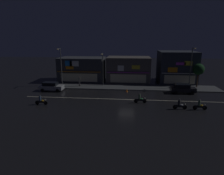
% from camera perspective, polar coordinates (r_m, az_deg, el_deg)
% --- Properties ---
extents(ground_plane, '(140.00, 140.00, 0.00)m').
position_cam_1_polar(ground_plane, '(30.94, 4.42, -3.59)').
color(ground_plane, black).
extents(lane_divider_stripe, '(33.76, 0.16, 0.01)m').
position_cam_1_polar(lane_divider_stripe, '(30.94, 4.42, -3.58)').
color(lane_divider_stripe, beige).
rests_on(lane_divider_stripe, ground).
extents(sidewalk_far, '(35.53, 4.77, 0.14)m').
position_cam_1_polar(sidewalk_far, '(38.74, 4.70, 0.19)').
color(sidewalk_far, '#424447').
rests_on(sidewalk_far, ground).
extents(storefront_left_block, '(10.12, 6.43, 5.37)m').
position_cam_1_polar(storefront_left_block, '(45.02, -8.86, 5.44)').
color(storefront_left_block, '#383A3F').
rests_on(storefront_left_block, ground).
extents(storefront_center_block, '(7.81, 7.67, 6.85)m').
position_cam_1_polar(storefront_center_block, '(45.28, 18.62, 5.86)').
color(storefront_center_block, '#2D333D').
rests_on(storefront_center_block, ground).
extents(storefront_right_block, '(9.48, 6.30, 5.58)m').
position_cam_1_polar(storefront_right_block, '(43.55, 4.90, 5.40)').
color(storefront_right_block, '#56514C').
rests_on(storefront_right_block, ground).
extents(streetlamp_west, '(0.44, 1.64, 7.55)m').
position_cam_1_polar(streetlamp_west, '(40.63, -15.06, 6.86)').
color(streetlamp_west, '#47494C').
rests_on(streetlamp_west, sidewalk_far).
extents(streetlamp_mid, '(0.44, 1.64, 6.65)m').
position_cam_1_polar(streetlamp_mid, '(38.64, -2.80, 6.27)').
color(streetlamp_mid, '#47494C').
rests_on(streetlamp_mid, sidewalk_far).
extents(streetlamp_east, '(0.44, 1.64, 7.82)m').
position_cam_1_polar(streetlamp_east, '(39.70, 22.59, 6.30)').
color(streetlamp_east, '#47494C').
rests_on(streetlamp_east, sidewalk_far).
extents(pedestrian_on_sidewalk, '(0.33, 0.33, 1.98)m').
position_cam_1_polar(pedestrian_on_sidewalk, '(39.42, -9.69, 1.77)').
color(pedestrian_on_sidewalk, gray).
rests_on(pedestrian_on_sidewalk, sidewalk_far).
extents(street_tree, '(2.21, 2.21, 4.68)m').
position_cam_1_polar(street_tree, '(41.19, 24.42, 4.93)').
color(street_tree, '#473323').
rests_on(street_tree, sidewalk_far).
extents(parked_car_near_kerb, '(4.30, 1.98, 1.67)m').
position_cam_1_polar(parked_car_near_kerb, '(36.45, 20.33, -0.28)').
color(parked_car_near_kerb, black).
rests_on(parked_car_near_kerb, ground).
extents(parked_car_trailing, '(4.30, 1.98, 1.67)m').
position_cam_1_polar(parked_car_trailing, '(37.48, -17.65, 0.33)').
color(parked_car_trailing, '#9EA0A5').
rests_on(parked_car_trailing, ground).
extents(motorcycle_lead, '(1.90, 0.60, 1.52)m').
position_cam_1_polar(motorcycle_lead, '(28.12, 19.55, -4.90)').
color(motorcycle_lead, black).
rests_on(motorcycle_lead, ground).
extents(motorcycle_following, '(1.90, 0.60, 1.52)m').
position_cam_1_polar(motorcycle_following, '(28.94, 24.72, -4.87)').
color(motorcycle_following, black).
rests_on(motorcycle_following, ground).
extents(motorcycle_opposite_lane, '(1.90, 0.60, 1.52)m').
position_cam_1_polar(motorcycle_opposite_lane, '(29.42, 8.36, -3.36)').
color(motorcycle_opposite_lane, black).
rests_on(motorcycle_opposite_lane, ground).
extents(motorcycle_trailing_far, '(1.90, 0.60, 1.52)m').
position_cam_1_polar(motorcycle_trailing_far, '(30.20, -20.46, -3.67)').
color(motorcycle_trailing_far, black).
rests_on(motorcycle_trailing_far, ground).
extents(traffic_cone, '(0.36, 0.36, 0.55)m').
position_cam_1_polar(traffic_cone, '(35.25, 4.44, -0.88)').
color(traffic_cone, orange).
rests_on(traffic_cone, ground).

